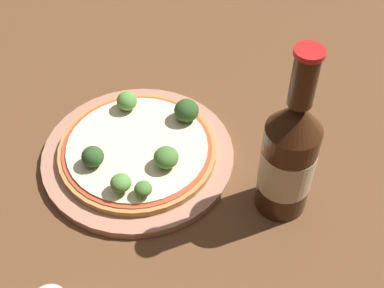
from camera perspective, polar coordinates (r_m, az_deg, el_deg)
ground_plane at (r=0.75m, az=-6.37°, el=-1.74°), size 3.00×3.00×0.00m
plate at (r=0.75m, az=-5.75°, el=-1.25°), size 0.27×0.27×0.01m
pizza at (r=0.74m, az=-5.91°, el=-0.43°), size 0.22×0.22×0.01m
broccoli_floret_0 at (r=0.78m, az=-6.96°, el=4.57°), size 0.03×0.03×0.03m
broccoli_floret_1 at (r=0.75m, az=-0.59°, el=3.59°), size 0.04×0.04×0.03m
broccoli_floret_2 at (r=0.71m, az=-10.54°, el=-1.33°), size 0.03×0.03×0.03m
broccoli_floret_3 at (r=0.67m, az=-5.23°, el=-4.80°), size 0.02×0.02×0.02m
broccoli_floret_4 at (r=0.70m, az=-2.77°, el=-1.45°), size 0.03×0.03×0.03m
broccoli_floret_5 at (r=0.67m, az=-7.60°, el=-4.15°), size 0.03×0.03×0.03m
beer_bottle at (r=0.64m, az=10.26°, el=-1.31°), size 0.07×0.07×0.25m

